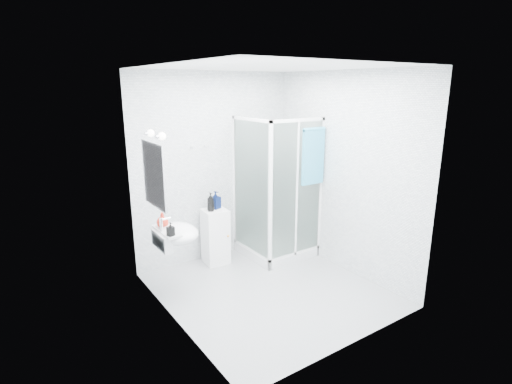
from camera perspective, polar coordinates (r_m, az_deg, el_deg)
room at (r=4.53m, az=1.97°, el=0.79°), size 2.40×2.60×2.60m
shower_enclosure at (r=5.75m, az=2.77°, el=-4.97°), size 0.90×0.95×2.00m
wall_basin at (r=4.60m, az=-11.50°, el=-5.89°), size 0.46×0.56×0.35m
mirror at (r=4.33m, az=-14.40°, el=2.37°), size 0.02×0.60×0.70m
vanity_lights at (r=4.28m, az=-14.14°, el=7.95°), size 0.10×0.40×0.08m
wall_hooks at (r=5.40m, az=-8.12°, el=6.42°), size 0.23×0.06×0.03m
storage_cabinet at (r=5.59m, az=-5.80°, el=-6.33°), size 0.35×0.36×0.77m
hand_towel at (r=5.38m, az=8.17°, el=5.27°), size 0.36×0.05×0.76m
shampoo_bottle_a at (r=5.38m, az=-6.50°, el=-1.43°), size 0.10×0.10×0.25m
shampoo_bottle_b at (r=5.49m, az=-5.80°, el=-1.13°), size 0.14×0.14×0.24m
soap_dispenser_orange at (r=4.61m, az=-13.23°, el=-3.91°), size 0.15×0.15×0.17m
soap_dispenser_black at (r=4.34m, az=-12.11°, el=-5.21°), size 0.08×0.08×0.15m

